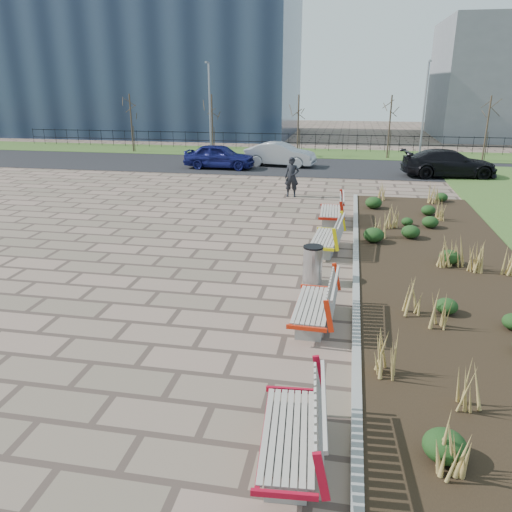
% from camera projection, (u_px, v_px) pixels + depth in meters
% --- Properties ---
extents(ground, '(120.00, 120.00, 0.00)m').
position_uv_depth(ground, '(153.00, 344.00, 9.77)').
color(ground, '#796053').
rests_on(ground, ground).
extents(planting_bed, '(4.50, 18.00, 0.10)m').
position_uv_depth(planting_bed, '(444.00, 272.00, 13.30)').
color(planting_bed, black).
rests_on(planting_bed, ground).
extents(planting_curb, '(0.16, 18.00, 0.15)m').
position_uv_depth(planting_curb, '(356.00, 266.00, 13.70)').
color(planting_curb, gray).
rests_on(planting_curb, ground).
extents(grass_verge_far, '(80.00, 5.00, 0.04)m').
position_uv_depth(grass_verge_far, '(300.00, 153.00, 35.73)').
color(grass_verge_far, '#33511E').
rests_on(grass_verge_far, ground).
extents(road, '(80.00, 7.00, 0.02)m').
position_uv_depth(road, '(289.00, 166.00, 30.17)').
color(road, black).
rests_on(road, ground).
extents(bench_a, '(1.06, 2.16, 1.00)m').
position_uv_depth(bench_a, '(289.00, 430.00, 6.62)').
color(bench_a, '#AA0B23').
rests_on(bench_a, ground).
extents(bench_b, '(0.98, 2.13, 1.00)m').
position_uv_depth(bench_b, '(313.00, 303.00, 10.42)').
color(bench_b, red).
rests_on(bench_b, ground).
extents(bench_c, '(1.06, 2.16, 1.00)m').
position_uv_depth(bench_c, '(325.00, 236.00, 14.91)').
color(bench_c, '#D8C70B').
rests_on(bench_c, ground).
extents(bench_d, '(0.95, 2.12, 1.00)m').
position_uv_depth(bench_d, '(330.00, 209.00, 17.98)').
color(bench_d, '#AD170B').
rests_on(bench_d, ground).
extents(litter_bin, '(0.49, 0.49, 0.96)m').
position_uv_depth(litter_bin, '(313.00, 265.00, 12.59)').
color(litter_bin, '#B2B2B7').
rests_on(litter_bin, ground).
extents(pedestrian, '(0.64, 0.43, 1.75)m').
position_uv_depth(pedestrian, '(292.00, 177.00, 22.00)').
color(pedestrian, black).
rests_on(pedestrian, ground).
extents(car_blue, '(4.16, 1.76, 1.40)m').
position_uv_depth(car_blue, '(219.00, 156.00, 29.19)').
color(car_blue, '#131656').
rests_on(car_blue, road).
extents(car_silver, '(4.37, 1.96, 1.39)m').
position_uv_depth(car_silver, '(280.00, 154.00, 30.01)').
color(car_silver, '#9A9CA1').
rests_on(car_silver, road).
extents(car_black, '(5.16, 2.63, 1.43)m').
position_uv_depth(car_black, '(449.00, 163.00, 26.59)').
color(car_black, black).
rests_on(car_black, road).
extents(tree_a, '(1.40, 1.40, 4.00)m').
position_uv_depth(tree_a, '(131.00, 123.00, 35.75)').
color(tree_a, '#4C3D2D').
rests_on(tree_a, grass_verge_far).
extents(tree_b, '(1.40, 1.40, 4.00)m').
position_uv_depth(tree_b, '(212.00, 124.00, 34.71)').
color(tree_b, '#4C3D2D').
rests_on(tree_b, grass_verge_far).
extents(tree_c, '(1.40, 1.40, 4.00)m').
position_uv_depth(tree_c, '(298.00, 126.00, 33.67)').
color(tree_c, '#4C3D2D').
rests_on(tree_c, grass_verge_far).
extents(tree_d, '(1.40, 1.40, 4.00)m').
position_uv_depth(tree_d, '(389.00, 127.00, 32.63)').
color(tree_d, '#4C3D2D').
rests_on(tree_d, grass_verge_far).
extents(tree_e, '(1.40, 1.40, 4.00)m').
position_uv_depth(tree_e, '(487.00, 129.00, 31.59)').
color(tree_e, '#4C3D2D').
rests_on(tree_e, grass_verge_far).
extents(lamp_west, '(0.24, 0.60, 6.00)m').
position_uv_depth(lamp_west, '(210.00, 110.00, 33.91)').
color(lamp_west, gray).
rests_on(lamp_west, grass_verge_far).
extents(lamp_east, '(0.24, 0.60, 6.00)m').
position_uv_depth(lamp_east, '(424.00, 112.00, 31.48)').
color(lamp_east, gray).
rests_on(lamp_east, grass_verge_far).
extents(railing_fence, '(44.00, 0.10, 1.20)m').
position_uv_depth(railing_fence, '(302.00, 142.00, 36.91)').
color(railing_fence, black).
rests_on(railing_fence, grass_verge_far).
extents(building_glass, '(40.00, 14.00, 15.00)m').
position_uv_depth(building_glass, '(88.00, 52.00, 48.20)').
color(building_glass, '#192338').
rests_on(building_glass, ground).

